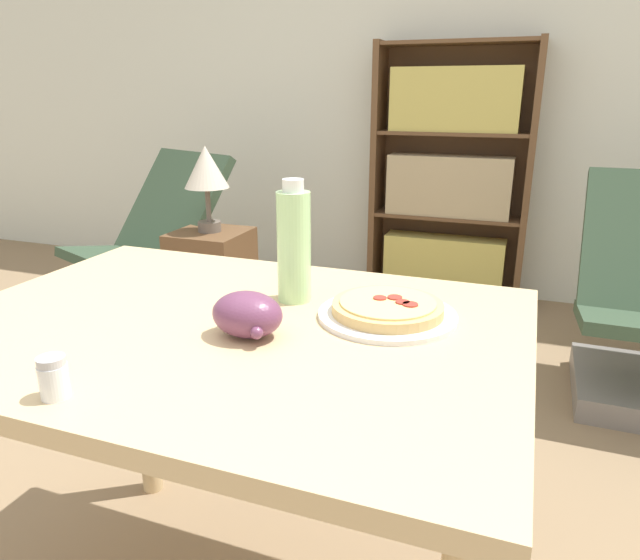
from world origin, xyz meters
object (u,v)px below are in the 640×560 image
drink_bottle (294,245)px  salt_shaker (54,377)px  grape_bunch (247,315)px  lounge_chair_near (150,269)px  pizza_on_plate (387,310)px  side_table (213,285)px  bookshelf (449,182)px  table_lamp (206,171)px

drink_bottle → salt_shaker: drink_bottle is taller
grape_bunch → lounge_chair_near: lounge_chair_near is taller
pizza_on_plate → side_table: (-1.20, 1.32, -0.51)m
drink_bottle → lounge_chair_near: drink_bottle is taller
pizza_on_plate → salt_shaker: (-0.37, -0.46, 0.02)m
bookshelf → pizza_on_plate: bearing=-84.9°
grape_bunch → drink_bottle: (0.01, 0.20, 0.08)m
drink_bottle → salt_shaker: 0.53m
grape_bunch → drink_bottle: size_ratio=0.52×
salt_shaker → bookshelf: 2.81m
pizza_on_plate → table_lamp: table_lamp is taller
grape_bunch → table_lamp: 1.79m
bookshelf → side_table: bookshelf is taller
grape_bunch → bookshelf: size_ratio=0.09×
lounge_chair_near → side_table: (0.44, -0.09, -0.01)m
bookshelf → table_lamp: 1.43m
salt_shaker → table_lamp: (-0.82, 1.78, 0.04)m
pizza_on_plate → drink_bottle: 0.24m
side_table → table_lamp: bearing=-90.0°
pizza_on_plate → salt_shaker: bearing=-128.9°
lounge_chair_near → side_table: 0.45m
drink_bottle → bookshelf: bearing=90.0°
drink_bottle → bookshelf: bookshelf is taller
drink_bottle → side_table: (-0.99, 1.29, -0.61)m
grape_bunch → side_table: bearing=123.4°
pizza_on_plate → lounge_chair_near: (-1.64, 1.41, -0.50)m
salt_shaker → table_lamp: table_lamp is taller
grape_bunch → salt_shaker: bearing=-118.7°
bookshelf → salt_shaker: bearing=-93.3°
salt_shaker → lounge_chair_near: bearing=124.0°
lounge_chair_near → table_lamp: size_ratio=2.32×
salt_shaker → drink_bottle: bearing=71.5°
grape_bunch → salt_shaker: (-0.16, -0.29, -0.01)m
lounge_chair_near → pizza_on_plate: bearing=-18.6°
grape_bunch → lounge_chair_near: (-1.43, 1.59, -0.52)m
salt_shaker → lounge_chair_near: (-1.27, 1.88, -0.51)m
grape_bunch → pizza_on_plate: bearing=38.7°
bookshelf → table_lamp: (-0.99, -1.02, 0.14)m
bookshelf → lounge_chair_near: bearing=-147.0°
lounge_chair_near → bookshelf: 1.75m
side_table → table_lamp: 0.56m
pizza_on_plate → drink_bottle: drink_bottle is taller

